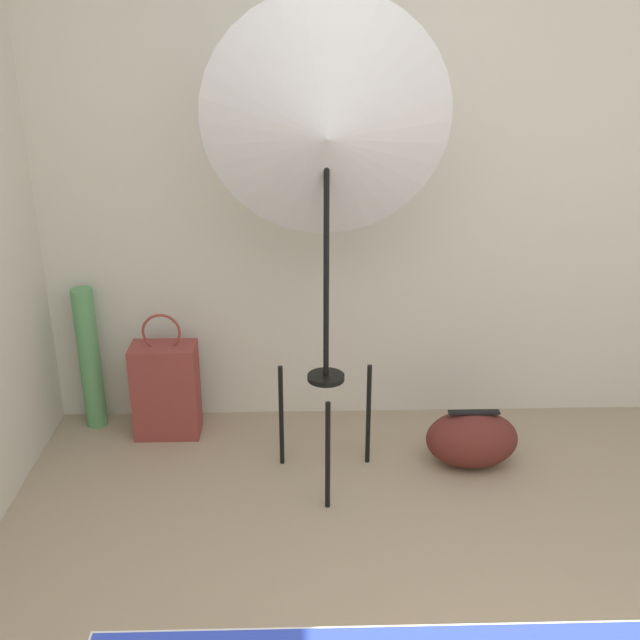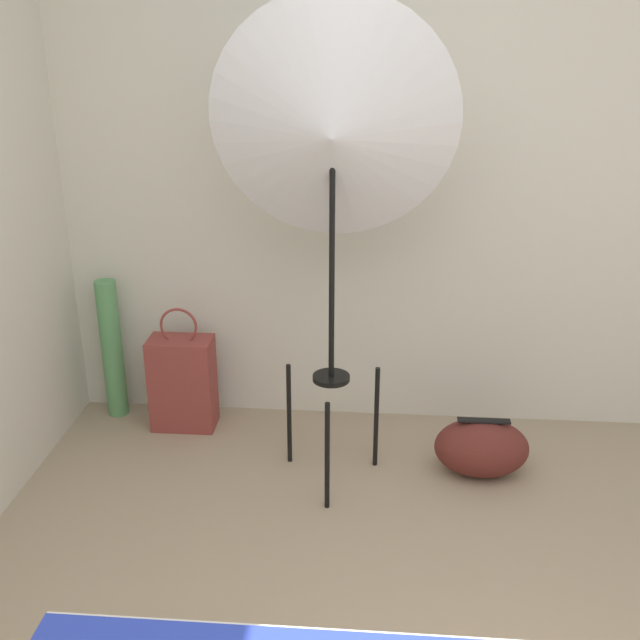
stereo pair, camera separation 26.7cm
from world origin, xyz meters
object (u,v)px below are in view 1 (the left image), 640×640
at_px(photo_umbrella, 327,132).
at_px(tote_bag, 166,389).
at_px(duffel_bag, 472,439).
at_px(paper_roll, 90,359).

bearing_deg(photo_umbrella, tote_bag, 152.13).
xyz_separation_m(duffel_bag, paper_roll, (-1.70, 0.40, 0.21)).
bearing_deg(duffel_bag, paper_roll, 166.80).
xyz_separation_m(photo_umbrella, duffel_bag, (0.63, 0.07, -1.29)).
bearing_deg(duffel_bag, tote_bag, 167.20).
relative_size(photo_umbrella, tote_bag, 3.19).
xyz_separation_m(photo_umbrella, paper_roll, (-1.07, 0.47, -1.08)).
distance_m(photo_umbrella, tote_bag, 1.44).
height_order(tote_bag, duffel_bag, tote_bag).
bearing_deg(tote_bag, duffel_bag, -12.80).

